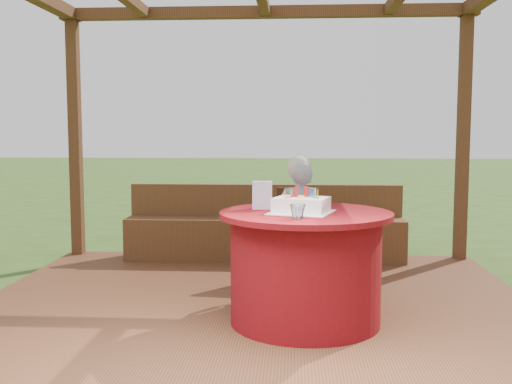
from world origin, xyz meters
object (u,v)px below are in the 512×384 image
at_px(chair, 297,230).
at_px(gift_bag, 262,195).
at_px(elderly_woman, 299,223).
at_px(drinking_glass, 298,211).
at_px(table, 305,267).
at_px(bench, 264,235).
at_px(birthday_cake, 301,205).

distance_m(chair, gift_bag, 1.26).
xyz_separation_m(elderly_woman, drinking_glass, (-0.02, -1.21, 0.26)).
relative_size(table, gift_bag, 6.02).
distance_m(chair, drinking_glass, 1.70).
bearing_deg(drinking_glass, bench, 97.68).
height_order(bench, table, table).
bearing_deg(chair, birthday_cake, -89.08).
xyz_separation_m(table, drinking_glass, (-0.06, -0.36, 0.45)).
distance_m(table, drinking_glass, 0.58).
bearing_deg(birthday_cake, bench, 99.43).
bearing_deg(birthday_cake, gift_bag, 145.17).
height_order(table, chair, chair).
relative_size(birthday_cake, drinking_glass, 4.84).
relative_size(table, elderly_woman, 1.05).
bearing_deg(table, drinking_glass, -99.55).
height_order(elderly_woman, birthday_cake, elderly_woman).
distance_m(table, chair, 1.30).
height_order(chair, birthday_cake, birthday_cake).
distance_m(gift_bag, drinking_glass, 0.57).
distance_m(chair, birthday_cake, 1.41).
height_order(birthday_cake, gift_bag, gift_bag).
relative_size(bench, elderly_woman, 2.55).
bearing_deg(table, bench, 100.50).
relative_size(table, birthday_cake, 2.41).
bearing_deg(bench, elderly_woman, -74.60).
bearing_deg(birthday_cake, drinking_glass, -95.16).
xyz_separation_m(table, birthday_cake, (-0.03, -0.05, 0.45)).
height_order(chair, gift_bag, gift_bag).
xyz_separation_m(chair, birthday_cake, (0.02, -1.35, 0.40)).
bearing_deg(birthday_cake, chair, 90.92).
height_order(chair, drinking_glass, drinking_glass).
bearing_deg(table, gift_bag, 155.41).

